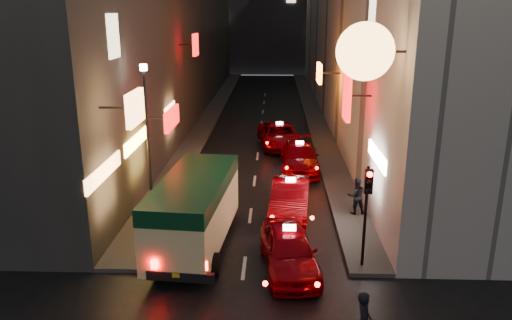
# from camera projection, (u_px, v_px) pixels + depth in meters

# --- Properties ---
(building_left) EXTENTS (7.65, 52.03, 18.00)m
(building_left) POSITION_uv_depth(u_px,v_px,m) (161.00, 2.00, 39.04)
(building_left) COLOR #3C3A37
(building_left) RESTS_ON ground
(building_right) EXTENTS (8.14, 52.00, 18.00)m
(building_right) POSITION_uv_depth(u_px,v_px,m) (366.00, 2.00, 38.47)
(building_right) COLOR #B9B4A9
(building_right) RESTS_ON ground
(sidewalk_left) EXTENTS (1.50, 52.00, 0.15)m
(sidewalk_left) POSITION_uv_depth(u_px,v_px,m) (211.00, 114.00, 41.50)
(sidewalk_left) COLOR #43413F
(sidewalk_left) RESTS_ON ground
(sidewalk_right) EXTENTS (1.50, 52.00, 0.15)m
(sidewalk_right) POSITION_uv_depth(u_px,v_px,m) (314.00, 115.00, 41.20)
(sidewalk_right) COLOR #43413F
(sidewalk_right) RESTS_ON ground
(minibus) EXTENTS (2.74, 6.44, 2.70)m
(minibus) POSITION_uv_depth(u_px,v_px,m) (194.00, 204.00, 17.99)
(minibus) COLOR #FAEA9C
(minibus) RESTS_ON ground
(taxi_near) EXTENTS (2.83, 5.54, 1.86)m
(taxi_near) POSITION_uv_depth(u_px,v_px,m) (289.00, 247.00, 16.65)
(taxi_near) COLOR #800008
(taxi_near) RESTS_ON ground
(taxi_second) EXTENTS (2.66, 5.54, 1.88)m
(taxi_second) POSITION_uv_depth(u_px,v_px,m) (290.00, 195.00, 21.23)
(taxi_second) COLOR #800008
(taxi_second) RESTS_ON ground
(taxi_third) EXTENTS (2.21, 5.34, 1.86)m
(taxi_third) POSITION_uv_depth(u_px,v_px,m) (299.00, 155.00, 27.15)
(taxi_third) COLOR #800008
(taxi_third) RESTS_ON ground
(taxi_far) EXTENTS (2.86, 5.54, 1.85)m
(taxi_far) POSITION_uv_depth(u_px,v_px,m) (279.00, 134.00, 31.78)
(taxi_far) COLOR #800008
(taxi_far) RESTS_ON ground
(pedestrian_crossing) EXTENTS (0.41, 0.63, 1.90)m
(pedestrian_crossing) POSITION_uv_depth(u_px,v_px,m) (364.00, 318.00, 12.62)
(pedestrian_crossing) COLOR black
(pedestrian_crossing) RESTS_ON ground
(pedestrian_sidewalk) EXTENTS (0.72, 0.50, 1.80)m
(pedestrian_sidewalk) POSITION_uv_depth(u_px,v_px,m) (356.00, 193.00, 20.89)
(pedestrian_sidewalk) COLOR black
(pedestrian_sidewalk) RESTS_ON sidewalk_right
(traffic_light) EXTENTS (0.26, 0.43, 3.50)m
(traffic_light) POSITION_uv_depth(u_px,v_px,m) (367.00, 196.00, 16.03)
(traffic_light) COLOR black
(traffic_light) RESTS_ON sidewalk_right
(lamp_post) EXTENTS (0.28, 0.28, 6.22)m
(lamp_post) POSITION_uv_depth(u_px,v_px,m) (147.00, 130.00, 20.35)
(lamp_post) COLOR black
(lamp_post) RESTS_ON sidewalk_left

